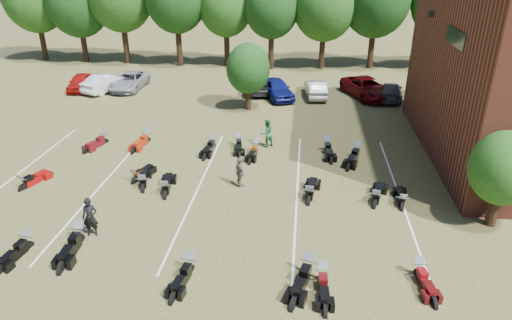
# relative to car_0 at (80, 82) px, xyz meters

# --- Properties ---
(ground) EXTENTS (160.00, 160.00, 0.00)m
(ground) POSITION_rel_car_0_xyz_m (16.84, -19.10, -0.67)
(ground) COLOR brown
(ground) RESTS_ON ground
(car_0) EXTENTS (2.19, 4.14, 1.34)m
(car_0) POSITION_rel_car_0_xyz_m (0.00, 0.00, 0.00)
(car_0) COLOR #9B100E
(car_0) RESTS_ON ground
(car_1) EXTENTS (3.33, 4.78, 1.49)m
(car_1) POSITION_rel_car_0_xyz_m (2.45, -0.15, 0.08)
(car_1) COLOR silver
(car_1) RESTS_ON ground
(car_2) EXTENTS (2.36, 5.06, 1.40)m
(car_2) POSITION_rel_car_0_xyz_m (4.05, 0.68, 0.03)
(car_2) COLOR gray
(car_2) RESTS_ON ground
(car_3) EXTENTS (3.33, 5.85, 1.60)m
(car_3) POSITION_rel_car_0_xyz_m (14.89, 1.26, 0.13)
(car_3) COLOR black
(car_3) RESTS_ON ground
(car_4) EXTENTS (3.53, 4.96, 1.57)m
(car_4) POSITION_rel_car_0_xyz_m (16.76, -0.55, 0.11)
(car_4) COLOR #0C1256
(car_4) RESTS_ON ground
(car_5) EXTENTS (1.95, 4.31, 1.37)m
(car_5) POSITION_rel_car_0_xyz_m (19.87, 0.11, 0.02)
(car_5) COLOR #A4A5A0
(car_5) RESTS_ON ground
(car_6) EXTENTS (4.53, 6.11, 1.54)m
(car_6) POSITION_rel_car_0_xyz_m (24.03, 0.51, 0.10)
(car_6) COLOR #57040A
(car_6) RESTS_ON ground
(car_7) EXTENTS (2.47, 4.72, 1.31)m
(car_7) POSITION_rel_car_0_xyz_m (25.80, 0.11, -0.02)
(car_7) COLOR #38373C
(car_7) RESTS_ON ground
(person_black) EXTENTS (0.69, 0.51, 1.76)m
(person_black) POSITION_rel_car_0_xyz_m (10.33, -20.75, 0.21)
(person_black) COLOR black
(person_black) RESTS_ON ground
(person_green) EXTENTS (1.07, 1.06, 1.74)m
(person_green) POSITION_rel_car_0_xyz_m (16.83, -10.50, 0.20)
(person_green) COLOR #286C3C
(person_green) RESTS_ON ground
(person_grey) EXTENTS (0.82, 1.00, 1.60)m
(person_grey) POSITION_rel_car_0_xyz_m (15.93, -15.77, 0.13)
(person_grey) COLOR #625E54
(person_grey) RESTS_ON ground
(motorcycle_1) EXTENTS (0.95, 2.23, 1.20)m
(motorcycle_1) POSITION_rel_car_0_xyz_m (8.14, -21.97, -0.67)
(motorcycle_1) COLOR black
(motorcycle_1) RESTS_ON ground
(motorcycle_2) EXTENTS (0.96, 2.52, 1.38)m
(motorcycle_2) POSITION_rel_car_0_xyz_m (10.04, -21.36, -0.67)
(motorcycle_2) COLOR black
(motorcycle_2) RESTS_ON ground
(motorcycle_3) EXTENTS (0.98, 2.21, 1.19)m
(motorcycle_3) POSITION_rel_car_0_xyz_m (15.01, -22.74, -0.67)
(motorcycle_3) COLOR black
(motorcycle_3) RESTS_ON ground
(motorcycle_4) EXTENTS (1.40, 2.54, 1.35)m
(motorcycle_4) POSITION_rel_car_0_xyz_m (19.40, -22.42, -0.67)
(motorcycle_4) COLOR black
(motorcycle_4) RESTS_ON ground
(motorcycle_5) EXTENTS (0.78, 2.16, 1.19)m
(motorcycle_5) POSITION_rel_car_0_xyz_m (19.91, -22.75, -0.67)
(motorcycle_5) COLOR black
(motorcycle_5) RESTS_ON ground
(motorcycle_6) EXTENTS (0.94, 2.11, 1.14)m
(motorcycle_6) POSITION_rel_car_0_xyz_m (23.46, -22.05, -0.67)
(motorcycle_6) COLOR #43090B
(motorcycle_6) RESTS_ON ground
(motorcycle_7) EXTENTS (1.36, 2.29, 1.22)m
(motorcycle_7) POSITION_rel_car_0_xyz_m (5.14, -17.27, -0.67)
(motorcycle_7) COLOR maroon
(motorcycle_7) RESTS_ON ground
(motorcycle_8) EXTENTS (1.25, 2.16, 1.15)m
(motorcycle_8) POSITION_rel_car_0_xyz_m (10.46, -15.94, -0.67)
(motorcycle_8) COLOR black
(motorcycle_8) RESTS_ON ground
(motorcycle_9) EXTENTS (1.31, 2.45, 1.30)m
(motorcycle_9) POSITION_rel_car_0_xyz_m (11.15, -16.71, -0.67)
(motorcycle_9) COLOR black
(motorcycle_9) RESTS_ON ground
(motorcycle_10) EXTENTS (1.09, 2.47, 1.33)m
(motorcycle_10) POSITION_rel_car_0_xyz_m (12.45, -17.24, -0.67)
(motorcycle_10) COLOR black
(motorcycle_10) RESTS_ON ground
(motorcycle_11) EXTENTS (1.11, 2.55, 1.38)m
(motorcycle_11) POSITION_rel_car_0_xyz_m (19.43, -17.05, -0.67)
(motorcycle_11) COLOR black
(motorcycle_11) RESTS_ON ground
(motorcycle_12) EXTENTS (1.37, 2.48, 1.32)m
(motorcycle_12) POSITION_rel_car_0_xyz_m (22.53, -17.04, -0.67)
(motorcycle_12) COLOR black
(motorcycle_12) RESTS_ON ground
(motorcycle_13) EXTENTS (0.83, 2.14, 1.17)m
(motorcycle_13) POSITION_rel_car_0_xyz_m (23.73, -17.13, -0.67)
(motorcycle_13) COLOR black
(motorcycle_13) RESTS_ON ground
(motorcycle_14) EXTENTS (1.34, 2.28, 1.21)m
(motorcycle_14) POSITION_rel_car_0_xyz_m (6.76, -11.11, -0.67)
(motorcycle_14) COLOR #520B12
(motorcycle_14) RESTS_ON ground
(motorcycle_15) EXTENTS (1.11, 2.40, 1.29)m
(motorcycle_15) POSITION_rel_car_0_xyz_m (9.34, -10.64, -0.67)
(motorcycle_15) COLOR #981E0B
(motorcycle_15) RESTS_ON ground
(motorcycle_16) EXTENTS (0.96, 2.34, 1.27)m
(motorcycle_16) POSITION_rel_car_0_xyz_m (13.62, -11.11, -0.67)
(motorcycle_16) COLOR black
(motorcycle_16) RESTS_ON ground
(motorcycle_17) EXTENTS (0.91, 2.16, 1.17)m
(motorcycle_17) POSITION_rel_car_0_xyz_m (16.28, -11.50, -0.67)
(motorcycle_17) COLOR black
(motorcycle_17) RESTS_ON ground
(motorcycle_18) EXTENTS (1.03, 2.21, 1.18)m
(motorcycle_18) POSITION_rel_car_0_xyz_m (15.13, -10.69, -0.67)
(motorcycle_18) COLOR black
(motorcycle_18) RESTS_ON ground
(motorcycle_19) EXTENTS (1.01, 2.41, 1.30)m
(motorcycle_19) POSITION_rel_car_0_xyz_m (20.45, -10.76, -0.67)
(motorcycle_19) COLOR black
(motorcycle_19) RESTS_ON ground
(motorcycle_20) EXTENTS (1.55, 2.61, 1.38)m
(motorcycle_20) POSITION_rel_car_0_xyz_m (22.15, -11.54, -0.67)
(motorcycle_20) COLOR black
(motorcycle_20) RESTS_ON ground
(tree_line) EXTENTS (56.00, 6.00, 9.79)m
(tree_line) POSITION_rel_car_0_xyz_m (15.84, 9.90, 5.64)
(tree_line) COLOR black
(tree_line) RESTS_ON ground
(young_tree_near_building) EXTENTS (2.80, 2.80, 4.16)m
(young_tree_near_building) POSITION_rel_car_0_xyz_m (27.34, -18.10, 2.08)
(young_tree_near_building) COLOR black
(young_tree_near_building) RESTS_ON ground
(young_tree_midfield) EXTENTS (3.20, 3.20, 4.70)m
(young_tree_midfield) POSITION_rel_car_0_xyz_m (14.84, -3.60, 2.42)
(young_tree_midfield) COLOR black
(young_tree_midfield) RESTS_ON ground
(parking_lines) EXTENTS (20.10, 14.00, 0.01)m
(parking_lines) POSITION_rel_car_0_xyz_m (13.84, -16.10, -0.66)
(parking_lines) COLOR silver
(parking_lines) RESTS_ON ground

